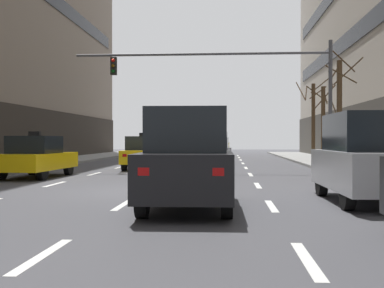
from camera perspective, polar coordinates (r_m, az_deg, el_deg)
The scene contains 38 objects.
ground_plane at distance 14.54m, azimuth -5.43°, elevation -5.40°, with size 120.00×120.00×0.00m, color #424247.
lane_stripe_l1_s4 at distance 17.31m, azimuth -15.44°, elevation -4.45°, with size 0.16×2.00×0.01m, color silver.
lane_stripe_l1_s5 at distance 22.08m, azimuth -11.11°, elevation -3.37°, with size 0.16×2.00×0.01m, color silver.
lane_stripe_l1_s6 at distance 26.92m, azimuth -8.33°, elevation -2.66°, with size 0.16×2.00×0.01m, color silver.
lane_stripe_l1_s7 at distance 31.82m, azimuth -6.40°, elevation -2.17°, with size 0.16×2.00×0.01m, color silver.
lane_stripe_l1_s8 at distance 36.74m, azimuth -4.99°, elevation -1.80°, with size 0.16×2.00×0.01m, color silver.
lane_stripe_l1_s9 at distance 41.69m, azimuth -3.91°, elevation -1.53°, with size 0.16×2.00×0.01m, color silver.
lane_stripe_l1_s10 at distance 46.64m, azimuth -3.06°, elevation -1.31°, with size 0.16×2.00×0.01m, color silver.
lane_stripe_l2_s2 at distance 6.86m, azimuth -16.73°, elevation -12.10°, with size 0.16×2.00×0.01m, color silver.
lane_stripe_l2_s3 at distance 11.61m, azimuth -7.88°, elevation -6.89°, with size 0.16×2.00×0.01m, color silver.
lane_stripe_l2_s4 at distance 16.50m, azimuth -4.29°, elevation -4.68°, with size 0.16×2.00×0.01m, color silver.
lane_stripe_l2_s5 at distance 21.45m, azimuth -2.35°, elevation -3.47°, with size 0.16×2.00×0.01m, color silver.
lane_stripe_l2_s6 at distance 26.41m, azimuth -1.15°, elevation -2.72°, with size 0.16×2.00×0.01m, color silver.
lane_stripe_l2_s7 at distance 31.39m, azimuth -0.33°, elevation -2.20°, with size 0.16×2.00×0.01m, color silver.
lane_stripe_l2_s8 at distance 36.37m, azimuth 0.27°, elevation -1.83°, with size 0.16×2.00×0.01m, color silver.
lane_stripe_l2_s9 at distance 41.36m, azimuth 0.73°, elevation -1.54°, with size 0.16×2.00×0.01m, color silver.
lane_stripe_l2_s10 at distance 46.35m, azimuth 1.08°, elevation -1.32°, with size 0.16×2.00×0.01m, color silver.
lane_stripe_l3_s2 at distance 6.51m, azimuth 13.05°, elevation -12.77°, with size 0.16×2.00×0.01m, color silver.
lane_stripe_l3_s3 at distance 11.40m, azimuth 9.08°, elevation -7.02°, with size 0.16×2.00×0.01m, color silver.
lane_stripe_l3_s4 at distance 16.36m, azimuth 7.53°, elevation -4.72°, with size 0.16×2.00×0.01m, color silver.
lane_stripe_l3_s5 at distance 21.34m, azimuth 6.71°, elevation -3.49°, with size 0.16×2.00×0.01m, color silver.
lane_stripe_l3_s6 at distance 26.32m, azimuth 6.19°, elevation -2.73°, with size 0.16×2.00×0.01m, color silver.
lane_stripe_l3_s7 at distance 31.31m, azimuth 5.85°, elevation -2.21°, with size 0.16×2.00×0.01m, color silver.
lane_stripe_l3_s8 at distance 36.31m, azimuth 5.60°, elevation -1.83°, with size 0.16×2.00×0.01m, color silver.
lane_stripe_l3_s9 at distance 41.30m, azimuth 5.41°, elevation -1.55°, with size 0.16×2.00×0.01m, color silver.
lane_stripe_l3_s10 at distance 46.30m, azimuth 5.26°, elevation -1.32°, with size 0.16×2.00×0.01m, color silver.
taxi_driving_0 at distance 20.49m, azimuth -17.39°, elevation -1.44°, with size 2.00×4.43×1.81m.
taxi_driving_1 at distance 25.15m, azimuth -5.49°, elevation -1.03°, with size 2.03×4.48×1.83m.
taxi_driving_2 at distance 41.61m, azimuth 2.91°, elevation -0.07°, with size 2.03×4.49×2.32m.
car_driving_3 at distance 40.01m, azimuth -2.01°, elevation -0.44°, with size 2.00×4.50×1.67m.
car_driving_4 at distance 10.79m, azimuth -0.38°, elevation -1.78°, with size 1.92×4.45×2.14m.
car_driving_5 at distance 31.15m, azimuth 2.71°, elevation -0.76°, with size 2.02×4.41×1.62m.
car_parked_1 at distance 12.52m, azimuth 19.41°, elevation -1.54°, with size 1.89×4.41×2.12m.
traffic_signal_0 at distance 23.57m, azimuth 5.88°, elevation 7.52°, with size 12.04×0.35×5.95m.
street_tree_0 at distance 34.39m, azimuth 13.72°, elevation 2.89°, with size 2.11×2.09×5.46m.
street_tree_1 at distance 31.06m, azimuth 14.80°, elevation 2.43°, with size 1.65×1.73×4.72m.
street_tree_2 at distance 26.80m, azimuth 16.53°, elevation 3.82°, with size 2.13×2.14×5.99m.
pedestrian_0 at distance 29.09m, azimuth 16.31°, elevation -0.36°, with size 0.53×0.23×1.60m.
Camera 1 is at (2.38, -14.26, 1.50)m, focal length 46.57 mm.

